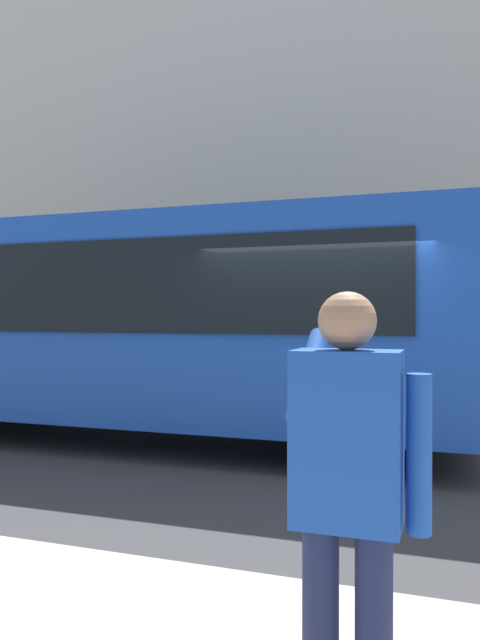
{
  "coord_description": "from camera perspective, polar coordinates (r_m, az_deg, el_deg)",
  "views": [
    {
      "loc": [
        -1.42,
        7.16,
        1.76
      ],
      "look_at": [
        1.2,
        -0.4,
        1.69
      ],
      "focal_mm": 34.62,
      "sensor_mm": 36.0,
      "label": 1
    }
  ],
  "objects": [
    {
      "name": "ground_plane",
      "position": [
        7.51,
        7.88,
        -13.1
      ],
      "size": [
        60.0,
        60.0,
        0.0
      ],
      "primitive_type": "plane",
      "color": "#38383A"
    },
    {
      "name": "building_facade_far",
      "position": [
        14.65,
        13.41,
        17.23
      ],
      "size": [
        28.0,
        1.55,
        12.0
      ],
      "color": "beige",
      "rests_on": "ground_plane"
    },
    {
      "name": "red_bus",
      "position": [
        8.72,
        -9.53,
        -0.04
      ],
      "size": [
        9.05,
        2.54,
        3.08
      ],
      "color": "#1947AD",
      "rests_on": "ground_plane"
    },
    {
      "name": "pedestrian_photographer",
      "position": [
        2.42,
        9.98,
        -14.37
      ],
      "size": [
        0.53,
        0.52,
        1.7
      ],
      "color": "#1E2347",
      "rests_on": "sidewalk_curb"
    }
  ]
}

